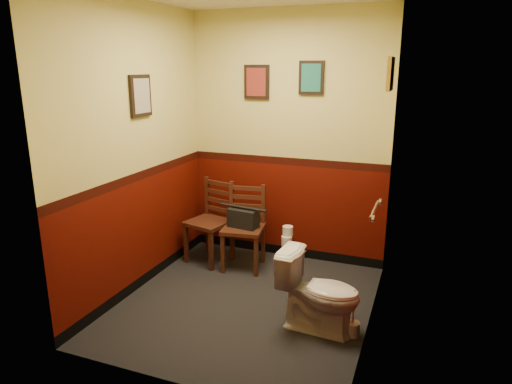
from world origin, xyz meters
TOP-DOWN VIEW (x-y plane):
  - floor at (0.00, 0.00)m, footprint 2.20×2.40m
  - wall_back at (0.00, 1.20)m, footprint 2.20×0.00m
  - wall_front at (0.00, -1.20)m, footprint 2.20×0.00m
  - wall_left at (-1.10, 0.00)m, footprint 0.00×2.40m
  - wall_right at (1.10, 0.00)m, footprint 0.00×2.40m
  - grab_bar at (1.07, 0.25)m, footprint 0.05×0.56m
  - framed_print_back_a at (-0.35, 1.18)m, footprint 0.28×0.04m
  - framed_print_back_b at (0.25, 1.18)m, footprint 0.26×0.04m
  - framed_print_left at (-1.08, 0.10)m, footprint 0.04×0.30m
  - framed_print_right at (1.08, 0.60)m, footprint 0.04×0.34m
  - toilet at (0.72, -0.19)m, footprint 0.70×0.42m
  - toilet_brush at (1.00, -0.18)m, footprint 0.11×0.11m
  - chair_left at (-0.73, 0.78)m, footprint 0.52×0.52m
  - chair_right at (-0.33, 0.75)m, footprint 0.47×0.47m
  - handbag at (-0.32, 0.71)m, footprint 0.33×0.20m
  - tp_stack at (0.08, 1.00)m, footprint 0.24×0.15m

SIDE VIEW (x-z plane):
  - floor at x=0.00m, z-range 0.00..0.00m
  - toilet_brush at x=1.00m, z-range -0.14..0.27m
  - tp_stack at x=0.08m, z-range -0.03..0.39m
  - toilet at x=0.72m, z-range 0.00..0.66m
  - chair_right at x=-0.33m, z-range 0.00..0.89m
  - chair_left at x=-0.73m, z-range 0.00..0.91m
  - handbag at x=-0.32m, z-range 0.45..0.68m
  - grab_bar at x=1.07m, z-range 0.92..0.98m
  - wall_back at x=0.00m, z-range 0.00..2.70m
  - wall_front at x=0.00m, z-range 0.00..2.70m
  - wall_left at x=-1.10m, z-range 0.00..2.70m
  - wall_right at x=1.10m, z-range 0.00..2.70m
  - framed_print_left at x=-1.08m, z-range 1.66..2.04m
  - framed_print_back_a at x=-0.35m, z-range 1.77..2.13m
  - framed_print_back_b at x=0.25m, z-range 1.83..2.17m
  - framed_print_right at x=1.08m, z-range 1.91..2.19m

